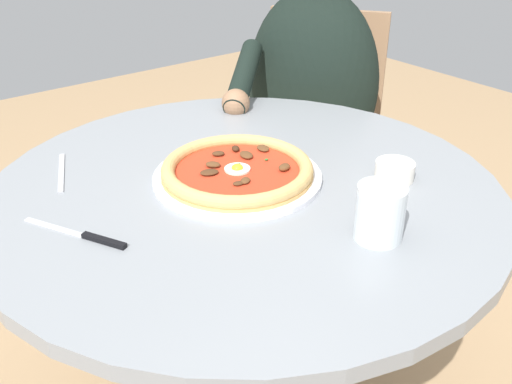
{
  "coord_description": "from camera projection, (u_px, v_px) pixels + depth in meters",
  "views": [
    {
      "loc": [
        -0.57,
        -0.77,
        1.25
      ],
      "look_at": [
        -0.0,
        -0.04,
        0.74
      ],
      "focal_mm": 40.3,
      "sensor_mm": 36.0,
      "label": 1
    }
  ],
  "objects": [
    {
      "name": "dining_table",
      "position": [
        245.0,
        256.0,
        1.16
      ],
      "size": [
        0.97,
        0.97,
        0.75
      ],
      "color": "gray",
      "rests_on": "ground"
    },
    {
      "name": "pizza_on_plate",
      "position": [
        238.0,
        171.0,
        1.09
      ],
      "size": [
        0.32,
        0.32,
        0.04
      ],
      "color": "white",
      "rests_on": "dining_table"
    },
    {
      "name": "water_glass",
      "position": [
        380.0,
        216.0,
        0.9
      ],
      "size": [
        0.08,
        0.08,
        0.09
      ],
      "color": "silver",
      "rests_on": "dining_table"
    },
    {
      "name": "steak_knife",
      "position": [
        89.0,
        237.0,
        0.92
      ],
      "size": [
        0.1,
        0.19,
        0.01
      ],
      "color": "silver",
      "rests_on": "dining_table"
    },
    {
      "name": "ramekin_capers",
      "position": [
        395.0,
        170.0,
        1.09
      ],
      "size": [
        0.07,
        0.07,
        0.03
      ],
      "color": "white",
      "rests_on": "dining_table"
    },
    {
      "name": "fork_utensil",
      "position": [
        61.0,
        172.0,
        1.12
      ],
      "size": [
        0.07,
        0.16,
        0.0
      ],
      "color": "#BCBCC1",
      "rests_on": "dining_table"
    },
    {
      "name": "diner_person",
      "position": [
        308.0,
        148.0,
        1.76
      ],
      "size": [
        0.58,
        0.44,
        1.18
      ],
      "color": "#282833",
      "rests_on": "ground"
    },
    {
      "name": "cafe_chair_diner",
      "position": [
        318.0,
        128.0,
        1.88
      ],
      "size": [
        0.59,
        0.59,
        0.89
      ],
      "color": "#957050",
      "rests_on": "ground"
    }
  ]
}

